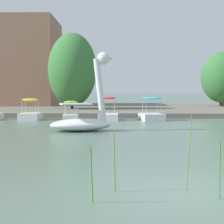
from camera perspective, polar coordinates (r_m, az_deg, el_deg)
ground_plane at (r=9.19m, az=10.52°, el=-10.34°), size 547.51×547.51×0.00m
shore_bank_far at (r=44.02m, az=4.33°, el=0.48°), size 144.47×25.08×0.36m
swan_boat at (r=21.70m, az=-3.80°, el=-0.53°), size 3.50×2.55×4.06m
pedal_boat_cyan at (r=29.24m, az=5.36°, el=-0.20°), size 1.84×2.51×1.63m
pedal_boat_red at (r=29.29m, az=-0.49°, el=-0.26°), size 1.41×2.38×1.65m
pedal_boat_lime at (r=29.57m, az=-5.60°, el=-0.27°), size 1.29×2.13×1.36m
pedal_boat_yellow at (r=30.40m, az=-10.94°, el=-0.20°), size 1.41×2.29×1.51m
tree_willow_overhanging at (r=39.46m, az=-5.38°, el=5.71°), size 5.53×6.06×7.02m
tree_willow_near_path at (r=46.89m, az=14.60°, el=4.56°), size 5.56×6.08×5.87m
reed_clump_foreground at (r=8.55m, az=11.58°, el=-7.03°), size 3.45×1.29×1.59m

